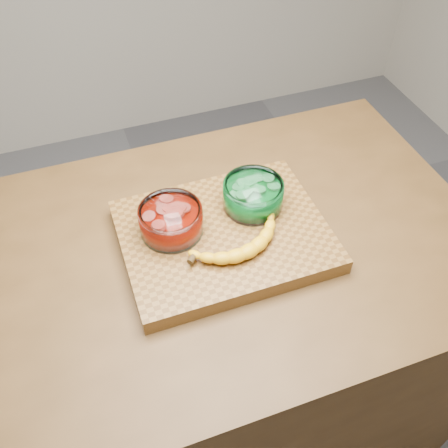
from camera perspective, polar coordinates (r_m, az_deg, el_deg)
name	(u,v)px	position (r m, az deg, el deg)	size (l,w,h in m)	color
ground	(224,405)	(1.91, 0.00, -20.00)	(3.50, 3.50, 0.00)	#535357
counter	(224,342)	(1.50, 0.00, -13.34)	(1.20, 0.80, 0.90)	#4B3116
cutting_board	(224,236)	(1.12, 0.00, -1.39)	(0.45, 0.35, 0.04)	brown
bowl_red	(171,221)	(1.08, -6.07, 0.40)	(0.14, 0.14, 0.06)	white
bowl_green	(253,195)	(1.13, 3.35, 3.32)	(0.14, 0.14, 0.06)	white
banana	(237,240)	(1.06, 1.44, -1.87)	(0.25, 0.14, 0.04)	gold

